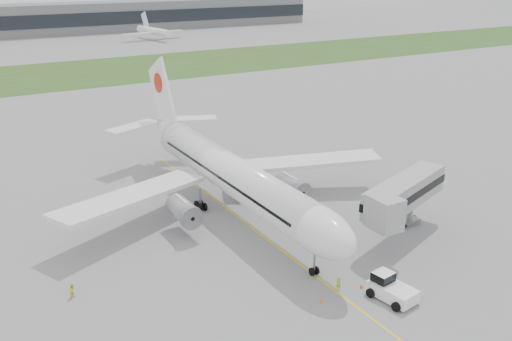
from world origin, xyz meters
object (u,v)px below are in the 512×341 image
airliner (228,171)px  jet_bridge (402,195)px  ground_crew_near (338,283)px  pushback_tug (390,288)px

airliner → jet_bridge: airliner is taller
airliner → ground_crew_near: airliner is taller
airliner → pushback_tug: bearing=-81.8°
jet_bridge → ground_crew_near: size_ratio=10.32×
airliner → ground_crew_near: (0.34, -23.62, -4.89)m
jet_bridge → pushback_tug: bearing=-156.7°
pushback_tug → jet_bridge: bearing=33.9°
airliner → pushback_tug: airliner is taller
ground_crew_near → airliner: bearing=-85.3°
airliner → ground_crew_near: 24.13m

